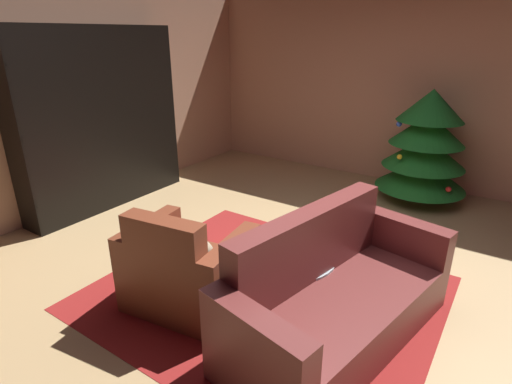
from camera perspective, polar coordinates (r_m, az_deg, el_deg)
name	(u,v)px	position (r m, az deg, el deg)	size (l,w,h in m)	color
ground_plane	(300,274)	(3.88, 6.16, -11.46)	(7.51, 7.51, 0.00)	tan
wall_back	(409,88)	(6.25, 20.70, 13.50)	(6.38, 0.06, 2.75)	tan
wall_left	(74,97)	(5.51, -24.28, 12.08)	(0.06, 6.31, 2.75)	tan
area_rug	(265,293)	(3.62, 1.34, -14.01)	(2.75, 2.40, 0.01)	maroon
bookshelf_unit	(109,118)	(5.48, -19.97, 9.78)	(0.39, 2.17, 2.20)	black
armchair_red	(187,272)	(3.36, -9.69, -11.06)	(1.02, 0.85, 0.89)	brown
couch_red	(334,299)	(3.08, 10.95, -14.54)	(1.16, 2.00, 0.93)	maroon
coffee_table	(288,258)	(3.39, 4.56, -9.27)	(0.79, 0.79, 0.40)	black
book_stack_on_table	(296,250)	(3.37, 5.68, -8.18)	(0.22, 0.18, 0.07)	gold
bottle_on_table	(315,249)	(3.29, 8.31, -7.95)	(0.07, 0.07, 0.24)	#204F23
decorated_tree	(425,146)	(5.68, 22.74, 5.94)	(1.15, 1.15, 1.47)	brown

